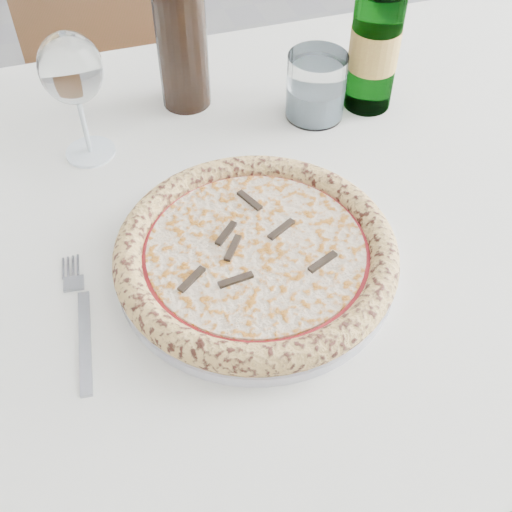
# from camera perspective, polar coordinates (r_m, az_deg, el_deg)

# --- Properties ---
(dining_table) EXTENTS (1.52, 0.92, 0.76)m
(dining_table) POSITION_cam_1_polar(r_m,az_deg,el_deg) (0.88, -2.09, -0.03)
(dining_table) COLOR brown
(dining_table) RESTS_ON floor
(chair_far) EXTENTS (0.49, 0.49, 0.93)m
(chair_far) POSITION_cam_1_polar(r_m,az_deg,el_deg) (1.61, -13.27, 17.04)
(chair_far) COLOR brown
(chair_far) RESTS_ON floor
(plate) EXTENTS (0.32, 0.32, 0.02)m
(plate) POSITION_cam_1_polar(r_m,az_deg,el_deg) (0.75, 0.00, -0.57)
(plate) COLOR silver
(plate) RESTS_ON dining_table
(pizza) EXTENTS (0.33, 0.33, 0.03)m
(pizza) POSITION_cam_1_polar(r_m,az_deg,el_deg) (0.74, -0.00, 0.33)
(pizza) COLOR tan
(pizza) RESTS_ON plate
(fork) EXTENTS (0.03, 0.19, 0.00)m
(fork) POSITION_cam_1_polar(r_m,az_deg,el_deg) (0.73, -15.27, -5.66)
(fork) COLOR gray
(fork) RESTS_ON dining_table
(wine_glass) EXTENTS (0.08, 0.08, 0.18)m
(wine_glass) POSITION_cam_1_polar(r_m,az_deg,el_deg) (0.87, -16.10, 15.49)
(wine_glass) COLOR white
(wine_glass) RESTS_ON dining_table
(tumbler) EXTENTS (0.09, 0.09, 0.10)m
(tumbler) POSITION_cam_1_polar(r_m,az_deg,el_deg) (0.97, 5.33, 14.45)
(tumbler) COLOR white
(tumbler) RESTS_ON dining_table
(beer_bottle) EXTENTS (0.07, 0.07, 0.28)m
(beer_bottle) POSITION_cam_1_polar(r_m,az_deg,el_deg) (0.97, 10.62, 18.61)
(beer_bottle) COLOR #256629
(beer_bottle) RESTS_ON dining_table
(wine_bottle) EXTENTS (0.07, 0.07, 0.30)m
(wine_bottle) POSITION_cam_1_polar(r_m,az_deg,el_deg) (0.95, -6.77, 19.84)
(wine_bottle) COLOR black
(wine_bottle) RESTS_ON dining_table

